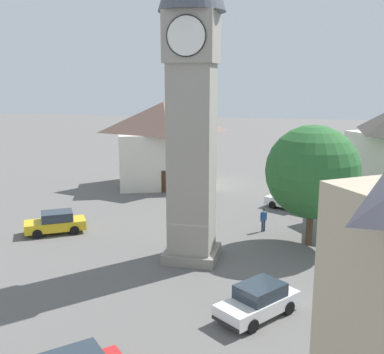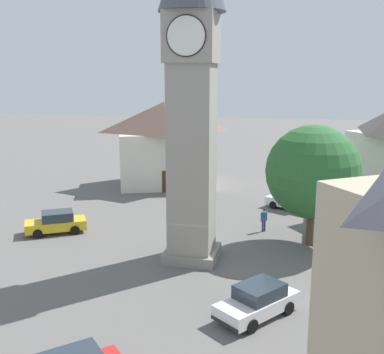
{
  "view_description": "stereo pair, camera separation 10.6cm",
  "coord_description": "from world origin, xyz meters",
  "px_view_note": "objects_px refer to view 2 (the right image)",
  "views": [
    {
      "loc": [
        5.73,
        -25.6,
        10.69
      ],
      "look_at": [
        0.0,
        0.0,
        5.02
      ],
      "focal_mm": 43.19,
      "sensor_mm": 36.0,
      "label": 1
    },
    {
      "loc": [
        5.84,
        -25.58,
        10.69
      ],
      "look_at": [
        0.0,
        0.0,
        5.02
      ],
      "focal_mm": 43.19,
      "sensor_mm": 36.0,
      "label": 2
    }
  ],
  "objects_px": {
    "clock_tower": "(192,55)",
    "building_terrace_right": "(165,143)",
    "pedestrian": "(264,218)",
    "tree": "(313,172)",
    "car_blue_kerb": "(258,301)",
    "car_red_corner": "(291,200)",
    "car_silver_kerb": "(56,222)"
  },
  "relations": [
    {
      "from": "clock_tower",
      "to": "building_terrace_right",
      "type": "height_order",
      "value": "clock_tower"
    },
    {
      "from": "pedestrian",
      "to": "building_terrace_right",
      "type": "xyz_separation_m",
      "value": [
        -10.9,
        12.61,
        3.27
      ]
    },
    {
      "from": "pedestrian",
      "to": "tree",
      "type": "distance_m",
      "value": 5.32
    },
    {
      "from": "car_blue_kerb",
      "to": "building_terrace_right",
      "type": "xyz_separation_m",
      "value": [
        -11.51,
        24.68,
        3.51
      ]
    },
    {
      "from": "car_blue_kerb",
      "to": "car_red_corner",
      "type": "distance_m",
      "value": 18.3
    },
    {
      "from": "car_silver_kerb",
      "to": "tree",
      "type": "height_order",
      "value": "tree"
    },
    {
      "from": "tree",
      "to": "building_terrace_right",
      "type": "relative_size",
      "value": 0.7
    },
    {
      "from": "tree",
      "to": "car_silver_kerb",
      "type": "bearing_deg",
      "value": -175.01
    },
    {
      "from": "building_terrace_right",
      "to": "clock_tower",
      "type": "bearing_deg",
      "value": -69.21
    },
    {
      "from": "building_terrace_right",
      "to": "car_blue_kerb",
      "type": "bearing_deg",
      "value": -64.98
    },
    {
      "from": "clock_tower",
      "to": "building_terrace_right",
      "type": "bearing_deg",
      "value": 110.79
    },
    {
      "from": "car_silver_kerb",
      "to": "tree",
      "type": "xyz_separation_m",
      "value": [
        17.27,
        1.51,
        4.08
      ]
    },
    {
      "from": "car_red_corner",
      "to": "pedestrian",
      "type": "height_order",
      "value": "pedestrian"
    },
    {
      "from": "clock_tower",
      "to": "building_terrace_right",
      "type": "distance_m",
      "value": 21.29
    },
    {
      "from": "car_blue_kerb",
      "to": "car_silver_kerb",
      "type": "xyz_separation_m",
      "value": [
        -14.8,
        8.54,
        0.0
      ]
    },
    {
      "from": "car_silver_kerb",
      "to": "clock_tower",
      "type": "bearing_deg",
      "value": -13.31
    },
    {
      "from": "car_blue_kerb",
      "to": "car_red_corner",
      "type": "relative_size",
      "value": 0.97
    },
    {
      "from": "car_silver_kerb",
      "to": "car_red_corner",
      "type": "height_order",
      "value": "same"
    },
    {
      "from": "pedestrian",
      "to": "car_silver_kerb",
      "type": "bearing_deg",
      "value": -166.03
    },
    {
      "from": "car_silver_kerb",
      "to": "tree",
      "type": "distance_m",
      "value": 17.81
    },
    {
      "from": "building_terrace_right",
      "to": "pedestrian",
      "type": "bearing_deg",
      "value": -49.15
    },
    {
      "from": "clock_tower",
      "to": "pedestrian",
      "type": "height_order",
      "value": "clock_tower"
    },
    {
      "from": "clock_tower",
      "to": "car_silver_kerb",
      "type": "height_order",
      "value": "clock_tower"
    },
    {
      "from": "tree",
      "to": "building_terrace_right",
      "type": "xyz_separation_m",
      "value": [
        -13.98,
        14.63,
        -0.57
      ]
    },
    {
      "from": "clock_tower",
      "to": "building_terrace_right",
      "type": "relative_size",
      "value": 1.82
    },
    {
      "from": "clock_tower",
      "to": "pedestrian",
      "type": "xyz_separation_m",
      "value": [
        3.85,
        5.98,
        -10.89
      ]
    },
    {
      "from": "clock_tower",
      "to": "tree",
      "type": "xyz_separation_m",
      "value": [
        6.93,
        3.95,
        -7.06
      ]
    },
    {
      "from": "car_silver_kerb",
      "to": "building_terrace_right",
      "type": "bearing_deg",
      "value": 78.5
    },
    {
      "from": "car_blue_kerb",
      "to": "building_terrace_right",
      "type": "bearing_deg",
      "value": 115.02
    },
    {
      "from": "pedestrian",
      "to": "tree",
      "type": "xyz_separation_m",
      "value": [
        3.08,
        -2.02,
        3.83
      ]
    },
    {
      "from": "clock_tower",
      "to": "pedestrian",
      "type": "relative_size",
      "value": 12.04
    },
    {
      "from": "car_red_corner",
      "to": "tree",
      "type": "distance_m",
      "value": 9.26
    }
  ]
}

